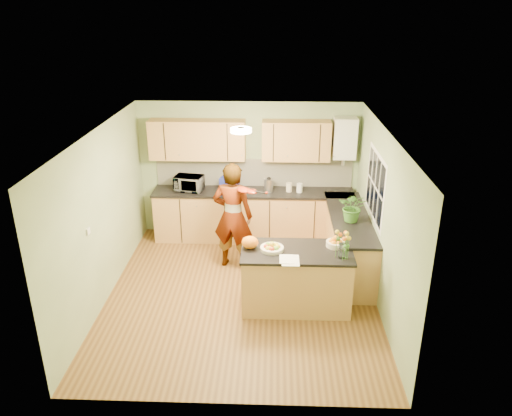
{
  "coord_description": "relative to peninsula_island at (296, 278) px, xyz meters",
  "views": [
    {
      "loc": [
        0.47,
        -6.5,
        4.12
      ],
      "look_at": [
        0.2,
        0.5,
        1.21
      ],
      "focal_mm": 35.0,
      "sensor_mm": 36.0,
      "label": 1
    }
  ],
  "objects": [
    {
      "name": "potted_plant",
      "position": [
        0.9,
        0.94,
        0.73
      ],
      "size": [
        0.52,
        0.48,
        0.48
      ],
      "primitive_type": "imported",
      "rotation": [
        0.0,
        0.0,
        -0.3
      ],
      "color": "#3E7A28",
      "rests_on": "right_counter"
    },
    {
      "name": "violinist",
      "position": [
        -0.99,
        1.16,
        0.45
      ],
      "size": [
        0.72,
        0.54,
        1.8
      ],
      "primitive_type": "imported",
      "rotation": [
        0.0,
        0.0,
        2.96
      ],
      "color": "#E9B88E",
      "rests_on": "floor"
    },
    {
      "name": "jar_cream",
      "position": [
        -0.06,
        2.22,
        0.57
      ],
      "size": [
        0.14,
        0.14,
        0.16
      ],
      "primitive_type": "cylinder",
      "rotation": [
        0.0,
        0.0,
        0.39
      ],
      "color": "beige",
      "rests_on": "back_counter"
    },
    {
      "name": "kettle",
      "position": [
        -0.43,
        2.23,
        0.62
      ],
      "size": [
        0.17,
        0.17,
        0.31
      ],
      "rotation": [
        0.0,
        0.0,
        -0.27
      ],
      "color": "#BDBCC1",
      "rests_on": "back_counter"
    },
    {
      "name": "orange_bag",
      "position": [
        -0.66,
        0.05,
        0.54
      ],
      "size": [
        0.3,
        0.28,
        0.18
      ],
      "primitive_type": "ellipsoid",
      "rotation": [
        0.0,
        0.0,
        -0.41
      ],
      "color": "orange",
      "rests_on": "peninsula_island"
    },
    {
      "name": "violin",
      "position": [
        -0.79,
        0.94,
        0.99
      ],
      "size": [
        0.62,
        0.54,
        0.16
      ],
      "primitive_type": null,
      "rotation": [
        0.17,
        0.0,
        -0.61
      ],
      "color": "#570C05",
      "rests_on": "violinist"
    },
    {
      "name": "orange_bowl",
      "position": [
        0.55,
        0.15,
        0.51
      ],
      "size": [
        0.26,
        0.26,
        0.15
      ],
      "color": "beige",
      "rests_on": "peninsula_island"
    },
    {
      "name": "microwave",
      "position": [
        -1.87,
        2.22,
        0.63
      ],
      "size": [
        0.54,
        0.42,
        0.27
      ],
      "primitive_type": "imported",
      "rotation": [
        0.0,
        0.0,
        -0.18
      ],
      "color": "white",
      "rests_on": "back_counter"
    },
    {
      "name": "back_counter",
      "position": [
        -0.7,
        2.22,
        0.02
      ],
      "size": [
        3.64,
        0.62,
        0.94
      ],
      "color": "tan",
      "rests_on": "floor"
    },
    {
      "name": "upper_cabinets",
      "position": [
        -0.98,
        2.35,
        1.4
      ],
      "size": [
        3.2,
        0.34,
        0.7
      ],
      "color": "tan",
      "rests_on": "wall_back"
    },
    {
      "name": "splashback",
      "position": [
        -0.7,
        2.51,
        0.75
      ],
      "size": [
        3.6,
        0.02,
        0.52
      ],
      "primitive_type": "cube",
      "color": "white",
      "rests_on": "back_counter"
    },
    {
      "name": "floor",
      "position": [
        -0.8,
        0.27,
        -0.45
      ],
      "size": [
        4.5,
        4.5,
        0.0
      ],
      "primitive_type": "plane",
      "color": "brown",
      "rests_on": "ground"
    },
    {
      "name": "ceiling",
      "position": [
        -0.8,
        0.27,
        2.05
      ],
      "size": [
        4.0,
        4.5,
        0.02
      ],
      "primitive_type": "cube",
      "color": "white",
      "rests_on": "wall_back"
    },
    {
      "name": "ceiling_lamp",
      "position": [
        -0.8,
        0.57,
        2.01
      ],
      "size": [
        0.3,
        0.3,
        0.07
      ],
      "color": "#FFEABF",
      "rests_on": "ceiling"
    },
    {
      "name": "peninsula_island",
      "position": [
        0.0,
        0.0,
        0.0
      ],
      "size": [
        1.56,
        0.8,
        0.9
      ],
      "color": "tan",
      "rests_on": "floor"
    },
    {
      "name": "wall_left",
      "position": [
        -2.8,
        0.27,
        0.8
      ],
      "size": [
        0.02,
        4.5,
        2.5
      ],
      "primitive_type": "cube",
      "color": "gray",
      "rests_on": "floor"
    },
    {
      "name": "flower_vase",
      "position": [
        0.6,
        -0.18,
        0.74
      ],
      "size": [
        0.24,
        0.24,
        0.45
      ],
      "rotation": [
        0.0,
        0.0,
        0.33
      ],
      "color": "silver",
      "rests_on": "peninsula_island"
    },
    {
      "name": "window_right",
      "position": [
        1.19,
        0.87,
        1.1
      ],
      "size": [
        0.01,
        1.3,
        1.05
      ],
      "color": "white",
      "rests_on": "wall_right"
    },
    {
      "name": "wall_front",
      "position": [
        -0.8,
        -1.98,
        0.8
      ],
      "size": [
        4.0,
        0.02,
        2.5
      ],
      "primitive_type": "cube",
      "color": "gray",
      "rests_on": "floor"
    },
    {
      "name": "blue_box",
      "position": [
        -1.14,
        2.23,
        0.62
      ],
      "size": [
        0.36,
        0.3,
        0.25
      ],
      "primitive_type": "cube",
      "rotation": [
        0.0,
        0.0,
        -0.27
      ],
      "color": "navy",
      "rests_on": "back_counter"
    },
    {
      "name": "papers",
      "position": [
        -0.1,
        -0.3,
        0.45
      ],
      "size": [
        0.24,
        0.32,
        0.01
      ],
      "primitive_type": "cube",
      "color": "white",
      "rests_on": "peninsula_island"
    },
    {
      "name": "fruit_dish",
      "position": [
        -0.35,
        0.0,
        0.49
      ],
      "size": [
        0.33,
        0.33,
        0.11
      ],
      "color": "beige",
      "rests_on": "peninsula_island"
    },
    {
      "name": "boiler",
      "position": [
        0.9,
        2.36,
        1.45
      ],
      "size": [
        0.4,
        0.3,
        0.86
      ],
      "color": "white",
      "rests_on": "wall_back"
    },
    {
      "name": "jar_white",
      "position": [
        0.13,
        2.19,
        0.57
      ],
      "size": [
        0.13,
        0.13,
        0.16
      ],
      "primitive_type": "cylinder",
      "rotation": [
        0.0,
        0.0,
        0.29
      ],
      "color": "white",
      "rests_on": "back_counter"
    },
    {
      "name": "right_counter",
      "position": [
        0.89,
        1.12,
        0.02
      ],
      "size": [
        0.62,
        2.24,
        0.94
      ],
      "color": "tan",
      "rests_on": "floor"
    },
    {
      "name": "wall_right",
      "position": [
        1.2,
        0.27,
        0.8
      ],
      "size": [
        0.02,
        4.5,
        2.5
      ],
      "primitive_type": "cube",
      "color": "gray",
      "rests_on": "floor"
    },
    {
      "name": "wall_back",
      "position": [
        -0.8,
        2.52,
        0.8
      ],
      "size": [
        4.0,
        0.02,
        2.5
      ],
      "primitive_type": "cube",
      "color": "gray",
      "rests_on": "floor"
    },
    {
      "name": "light_switch",
      "position": [
        -2.79,
        -0.33,
        0.85
      ],
      "size": [
        0.02,
        0.09,
        0.09
      ],
      "primitive_type": "cube",
      "color": "white",
      "rests_on": "wall_left"
    }
  ]
}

